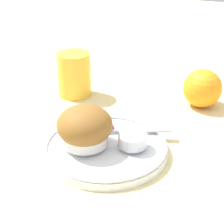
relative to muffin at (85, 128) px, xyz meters
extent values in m
plane|color=beige|center=(0.02, 0.01, -0.05)|extent=(3.00, 3.00, 0.00)
cylinder|color=white|center=(0.03, 0.02, -0.05)|extent=(0.22, 0.22, 0.01)
torus|color=white|center=(0.03, 0.02, -0.04)|extent=(0.22, 0.22, 0.01)
cylinder|color=silver|center=(0.00, 0.00, -0.02)|extent=(0.08, 0.08, 0.03)
ellipsoid|color=brown|center=(0.00, 0.00, 0.01)|extent=(0.10, 0.10, 0.07)
cylinder|color=silver|center=(0.08, 0.02, -0.02)|extent=(0.05, 0.05, 0.02)
cylinder|color=beige|center=(0.08, 0.02, -0.01)|extent=(0.05, 0.05, 0.00)
sphere|color=maroon|center=(0.01, 0.06, -0.03)|extent=(0.01, 0.01, 0.01)
sphere|color=maroon|center=(0.02, 0.06, -0.03)|extent=(0.01, 0.01, 0.01)
cube|color=silver|center=(0.05, 0.07, -0.03)|extent=(0.18, 0.08, 0.00)
sphere|color=orange|center=(0.16, 0.27, -0.01)|extent=(0.09, 0.09, 0.09)
cylinder|color=gold|center=(-0.13, 0.22, 0.00)|extent=(0.08, 0.08, 0.10)
camera|label=1|loc=(0.25, -0.51, 0.32)|focal=60.00mm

